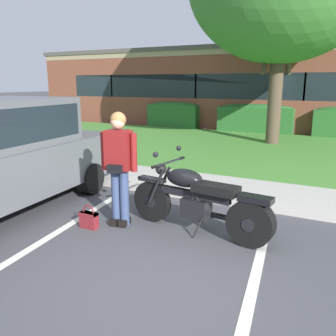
# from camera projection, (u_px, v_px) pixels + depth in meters

# --- Properties ---
(ground_plane) EXTENTS (140.00, 140.00, 0.00)m
(ground_plane) POSITION_uv_depth(u_px,v_px,m) (159.00, 274.00, 4.06)
(ground_plane) COLOR #424247
(curb_strip) EXTENTS (60.00, 0.20, 0.12)m
(curb_strip) POSITION_uv_depth(u_px,v_px,m) (232.00, 202.00, 6.36)
(curb_strip) COLOR #B7B2A8
(curb_strip) RESTS_ON ground
(concrete_walk) EXTENTS (60.00, 1.50, 0.08)m
(concrete_walk) POSITION_uv_depth(u_px,v_px,m) (245.00, 190.00, 7.09)
(concrete_walk) COLOR #B7B2A8
(concrete_walk) RESTS_ON ground
(grass_lawn) EXTENTS (60.00, 7.74, 0.06)m
(grass_lawn) POSITION_uv_depth(u_px,v_px,m) (287.00, 152.00, 11.08)
(grass_lawn) COLOR #478433
(grass_lawn) RESTS_ON ground
(stall_stripe_0) EXTENTS (0.71, 4.38, 0.01)m
(stall_stripe_0) POSITION_uv_depth(u_px,v_px,m) (51.00, 236.00, 5.07)
(stall_stripe_0) COLOR silver
(stall_stripe_0) RESTS_ON ground
(stall_stripe_1) EXTENTS (0.71, 4.38, 0.01)m
(stall_stripe_1) POSITION_uv_depth(u_px,v_px,m) (253.00, 288.00, 3.78)
(stall_stripe_1) COLOR silver
(stall_stripe_1) RESTS_ON ground
(motorcycle) EXTENTS (2.24, 0.82, 1.18)m
(motorcycle) POSITION_uv_depth(u_px,v_px,m) (203.00, 202.00, 5.05)
(motorcycle) COLOR black
(motorcycle) RESTS_ON ground
(rider_person) EXTENTS (0.57, 0.33, 1.70)m
(rider_person) POSITION_uv_depth(u_px,v_px,m) (119.00, 161.00, 5.27)
(rider_person) COLOR black
(rider_person) RESTS_ON ground
(handbag) EXTENTS (0.28, 0.13, 0.36)m
(handbag) POSITION_uv_depth(u_px,v_px,m) (89.00, 219.00, 5.33)
(handbag) COLOR maroon
(handbag) RESTS_ON ground
(hedge_left) EXTENTS (2.52, 0.90, 1.24)m
(hedge_left) POSITION_uv_depth(u_px,v_px,m) (175.00, 114.00, 17.17)
(hedge_left) COLOR #286028
(hedge_left) RESTS_ON ground
(hedge_center_left) EXTENTS (3.18, 0.90, 1.24)m
(hedge_center_left) POSITION_uv_depth(u_px,v_px,m) (256.00, 118.00, 15.42)
(hedge_center_left) COLOR #286028
(hedge_center_left) RESTS_ON ground
(brick_building) EXTENTS (28.00, 10.34, 3.76)m
(brick_building) POSITION_uv_depth(u_px,v_px,m) (318.00, 87.00, 18.71)
(brick_building) COLOR brown
(brick_building) RESTS_ON ground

